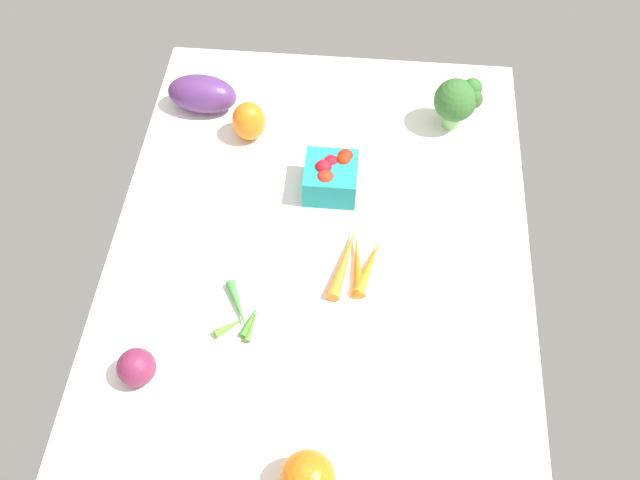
% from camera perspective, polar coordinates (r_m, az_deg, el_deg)
% --- Properties ---
extents(tablecloth, '(1.04, 0.76, 0.02)m').
position_cam_1_polar(tablecloth, '(1.30, 0.00, -0.76)').
color(tablecloth, white).
rests_on(tablecloth, ground).
extents(bell_pepper_orange, '(0.09, 0.09, 0.08)m').
position_cam_1_polar(bell_pepper_orange, '(1.45, -5.69, 9.44)').
color(bell_pepper_orange, orange).
rests_on(bell_pepper_orange, tablecloth).
extents(berry_basket, '(0.10, 0.10, 0.08)m').
position_cam_1_polar(berry_basket, '(1.35, 0.91, 5.14)').
color(berry_basket, teal).
rests_on(berry_basket, tablecloth).
extents(red_onion_center, '(0.06, 0.06, 0.06)m').
position_cam_1_polar(red_onion_center, '(1.18, -14.46, -9.83)').
color(red_onion_center, maroon).
rests_on(red_onion_center, tablecloth).
extents(heirloom_tomato_orange, '(0.08, 0.08, 0.08)m').
position_cam_1_polar(heirloom_tomato_orange, '(1.07, -0.98, -18.52)').
color(heirloom_tomato_orange, orange).
rests_on(heirloom_tomato_orange, tablecloth).
extents(broccoli_head, '(0.09, 0.10, 0.11)m').
position_cam_1_polar(broccoli_head, '(1.47, 11.01, 10.93)').
color(broccoli_head, '#94CA75').
rests_on(broccoli_head, tablecloth).
extents(eggplant, '(0.09, 0.15, 0.08)m').
position_cam_1_polar(eggplant, '(1.52, -9.39, 11.45)').
color(eggplant, '#5B3071').
rests_on(eggplant, tablecloth).
extents(okra_pile, '(0.11, 0.07, 0.02)m').
position_cam_1_polar(okra_pile, '(1.22, -6.35, -5.96)').
color(okra_pile, '#488733').
rests_on(okra_pile, tablecloth).
extents(carrot_bunch, '(0.16, 0.10, 0.02)m').
position_cam_1_polar(carrot_bunch, '(1.26, 2.86, -1.84)').
color(carrot_bunch, orange).
rests_on(carrot_bunch, tablecloth).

